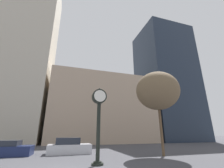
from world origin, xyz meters
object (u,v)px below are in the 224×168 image
object	(u,v)px
car_silver	(69,147)
street_clock	(99,113)
car_navy	(7,149)
bare_tree	(157,91)

from	to	relation	value
car_silver	street_clock	bearing A→B (deg)	-76.31
street_clock	car_navy	world-z (taller)	street_clock
car_silver	bare_tree	bearing A→B (deg)	-27.50
car_navy	car_silver	bearing A→B (deg)	2.78
street_clock	car_silver	world-z (taller)	street_clock
car_navy	bare_tree	xyz separation A→B (m)	(13.04, -3.98, 5.31)
street_clock	bare_tree	world-z (taller)	bare_tree
car_navy	car_silver	world-z (taller)	car_silver
street_clock	car_navy	distance (m)	9.40
street_clock	car_silver	distance (m)	6.74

